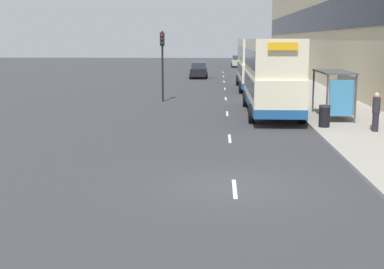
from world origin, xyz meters
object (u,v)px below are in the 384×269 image
object	(u,v)px
double_decker_bus_ahead	(254,63)
pedestrian_1	(376,112)
car_0	(199,70)
car_1	(237,61)
pedestrian_at_shelter	(376,110)
double_decker_bus_near	(271,75)
litter_bin	(324,116)
traffic_light_far_kerb	(162,54)
bus_shelter	(338,86)

from	to	relation	value
double_decker_bus_ahead	pedestrian_1	size ratio (longest dim) A/B	6.58
car_0	car_1	xyz separation A→B (m)	(5.09, 24.45, 0.02)
pedestrian_at_shelter	double_decker_bus_near	bearing A→B (deg)	128.19
car_0	double_decker_bus_near	bearing A→B (deg)	100.29
double_decker_bus_near	litter_bin	size ratio (longest dim) A/B	10.09
double_decker_bus_near	pedestrian_at_shelter	xyz separation A→B (m)	(4.37, -5.55, -1.27)
double_decker_bus_near	double_decker_bus_ahead	xyz separation A→B (m)	(0.05, 15.83, 0.00)
car_0	traffic_light_far_kerb	bearing A→B (deg)	85.96
bus_shelter	litter_bin	xyz separation A→B (m)	(-1.22, -2.95, -1.21)
traffic_light_far_kerb	pedestrian_1	bearing A→B (deg)	-48.55
pedestrian_1	litter_bin	size ratio (longest dim) A/B	1.66
bus_shelter	car_0	world-z (taller)	bus_shelter
double_decker_bus_near	pedestrian_1	distance (m)	7.67
double_decker_bus_ahead	traffic_light_far_kerb	size ratio (longest dim) A/B	2.38
double_decker_bus_ahead	traffic_light_far_kerb	world-z (taller)	traffic_light_far_kerb
double_decker_bus_ahead	double_decker_bus_near	bearing A→B (deg)	-90.17
double_decker_bus_near	pedestrian_at_shelter	distance (m)	7.18
double_decker_bus_ahead	car_1	xyz separation A→B (m)	(-0.22, 37.61, -1.40)
double_decker_bus_near	double_decker_bus_ahead	bearing A→B (deg)	89.83
litter_bin	traffic_light_far_kerb	distance (m)	14.70
double_decker_bus_near	litter_bin	world-z (taller)	double_decker_bus_near
litter_bin	double_decker_bus_ahead	bearing A→B (deg)	95.51
bus_shelter	litter_bin	bearing A→B (deg)	-112.48
double_decker_bus_ahead	pedestrian_at_shelter	distance (m)	21.85
bus_shelter	pedestrian_at_shelter	size ratio (longest dim) A/B	2.45
double_decker_bus_near	pedestrian_1	size ratio (longest dim) A/B	6.06
pedestrian_at_shelter	litter_bin	size ratio (longest dim) A/B	1.63
car_0	pedestrian_at_shelter	distance (m)	35.86
car_1	pedestrian_1	bearing A→B (deg)	-85.86
car_0	double_decker_bus_ahead	bearing A→B (deg)	111.98
pedestrian_1	double_decker_bus_near	bearing A→B (deg)	123.36
double_decker_bus_ahead	litter_bin	xyz separation A→B (m)	(2.03, -21.02, -1.62)
bus_shelter	pedestrian_at_shelter	distance (m)	3.59
pedestrian_at_shelter	car_0	bearing A→B (deg)	105.58
double_decker_bus_ahead	car_1	distance (m)	37.63
bus_shelter	double_decker_bus_near	distance (m)	4.01
car_1	pedestrian_at_shelter	xyz separation A→B (m)	(4.54, -58.99, 0.13)
double_decker_bus_near	litter_bin	bearing A→B (deg)	-68.21
double_decker_bus_near	car_0	xyz separation A→B (m)	(-5.26, 28.99, -1.42)
double_decker_bus_near	double_decker_bus_ahead	size ratio (longest dim) A/B	0.92
car_0	car_1	world-z (taller)	car_1
double_decker_bus_ahead	car_0	distance (m)	14.26
bus_shelter	traffic_light_far_kerb	xyz separation A→B (m)	(-10.17, 8.42, 1.37)
bus_shelter	pedestrian_1	world-z (taller)	bus_shelter
bus_shelter	car_1	distance (m)	55.79
double_decker_bus_near	double_decker_bus_ahead	distance (m)	15.83
car_1	pedestrian_1	size ratio (longest dim) A/B	2.42
double_decker_bus_ahead	pedestrian_at_shelter	xyz separation A→B (m)	(4.32, -21.38, -1.27)
pedestrian_1	traffic_light_far_kerb	bearing A→B (deg)	131.45
double_decker_bus_near	litter_bin	xyz separation A→B (m)	(2.08, -5.19, -1.62)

